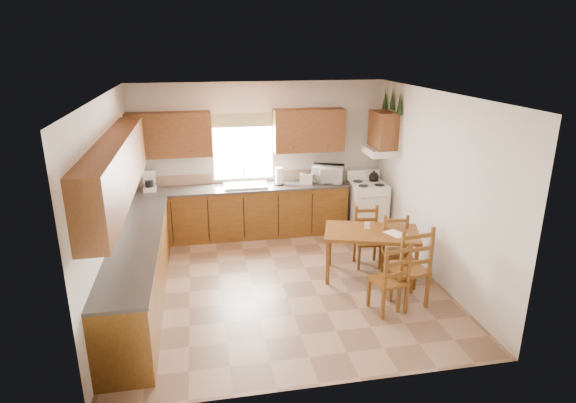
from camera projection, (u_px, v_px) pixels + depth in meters
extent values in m
plane|color=#86664E|center=(282.00, 283.00, 7.00)|extent=(4.50, 4.50, 0.00)
plane|color=#935735|center=(281.00, 95.00, 6.15)|extent=(4.50, 4.50, 0.00)
plane|color=beige|center=(109.00, 205.00, 6.18)|extent=(4.50, 4.50, 0.00)
plane|color=beige|center=(434.00, 186.00, 6.97)|extent=(4.50, 4.50, 0.00)
plane|color=beige|center=(260.00, 158.00, 8.67)|extent=(4.50, 4.50, 0.00)
plane|color=beige|center=(323.00, 267.00, 4.48)|extent=(4.50, 4.50, 0.00)
cube|color=brown|center=(242.00, 212.00, 8.61)|extent=(3.75, 0.60, 0.88)
cube|color=brown|center=(139.00, 272.00, 6.38)|extent=(0.60, 3.60, 0.88)
cube|color=#3D3836|center=(241.00, 188.00, 8.47)|extent=(3.75, 0.63, 0.04)
cube|color=#3D3836|center=(136.00, 240.00, 6.23)|extent=(0.63, 3.60, 0.04)
cube|color=#96755D|center=(240.00, 177.00, 8.70)|extent=(3.75, 0.01, 0.18)
cube|color=brown|center=(169.00, 135.00, 8.09)|extent=(1.41, 0.33, 0.75)
cube|color=brown|center=(309.00, 130.00, 8.51)|extent=(1.25, 0.33, 0.75)
cube|color=brown|center=(116.00, 169.00, 5.91)|extent=(0.33, 3.60, 0.75)
cube|color=brown|center=(383.00, 130.00, 8.31)|extent=(0.33, 0.62, 0.62)
cube|color=silver|center=(379.00, 151.00, 8.42)|extent=(0.44, 0.62, 0.12)
cube|color=silver|center=(243.00, 148.00, 8.53)|extent=(1.13, 0.02, 1.18)
cube|color=white|center=(243.00, 148.00, 8.52)|extent=(1.05, 0.01, 1.10)
cube|color=#3E5C2C|center=(242.00, 120.00, 8.34)|extent=(1.19, 0.01, 0.24)
cube|color=silver|center=(246.00, 185.00, 8.47)|extent=(0.75, 0.45, 0.04)
cone|color=#143614|center=(400.00, 104.00, 7.88)|extent=(0.22, 0.22, 0.36)
cone|color=#143614|center=(392.00, 99.00, 8.17)|extent=(0.22, 0.22, 0.36)
cone|color=#143614|center=(385.00, 99.00, 8.48)|extent=(0.22, 0.22, 0.36)
cube|color=silver|center=(367.00, 209.00, 8.75)|extent=(0.65, 0.66, 0.92)
cube|color=silver|center=(149.00, 181.00, 8.16)|extent=(0.24, 0.27, 0.36)
cylinder|color=white|center=(279.00, 176.00, 8.53)|extent=(0.14, 0.14, 0.31)
cube|color=silver|center=(306.00, 179.00, 8.60)|extent=(0.26, 0.21, 0.18)
imported|color=silver|center=(328.00, 174.00, 8.69)|extent=(0.62, 0.54, 0.31)
cube|color=brown|center=(370.00, 254.00, 7.11)|extent=(1.52, 1.14, 0.72)
cube|color=brown|center=(407.00, 264.00, 6.32)|extent=(0.52, 0.50, 1.13)
cube|color=brown|center=(389.00, 276.00, 6.16)|extent=(0.49, 0.47, 0.98)
cube|color=brown|center=(368.00, 238.00, 7.44)|extent=(0.42, 0.40, 0.92)
cube|color=brown|center=(397.00, 249.00, 7.02)|extent=(0.44, 0.43, 0.92)
cube|color=white|center=(395.00, 233.00, 6.91)|extent=(0.31, 0.35, 0.00)
cube|color=white|center=(367.00, 226.00, 7.06)|extent=(0.08, 0.05, 0.11)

